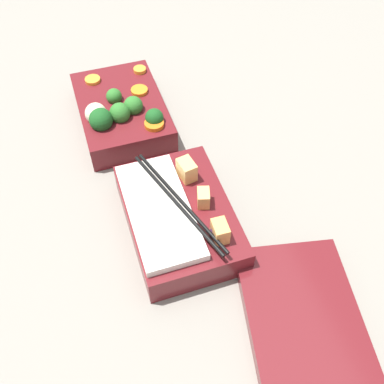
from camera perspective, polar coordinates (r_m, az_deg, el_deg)
name	(u,v)px	position (r m, az deg, el deg)	size (l,w,h in m)	color
ground_plane	(140,171)	(0.73, -6.57, 2.64)	(3.00, 3.00, 0.00)	gray
bento_tray_vegetable	(123,111)	(0.80, -8.77, 10.09)	(0.21, 0.14, 0.08)	maroon
bento_tray_rice	(177,216)	(0.64, -1.88, -3.09)	(0.21, 0.14, 0.08)	maroon
bento_lid	(303,317)	(0.60, 13.87, -15.20)	(0.21, 0.14, 0.02)	maroon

